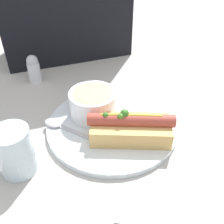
{
  "coord_description": "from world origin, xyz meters",
  "views": [
    {
      "loc": [
        -0.15,
        -0.41,
        0.38
      ],
      "look_at": [
        0.0,
        0.0,
        0.04
      ],
      "focal_mm": 42.0,
      "sensor_mm": 36.0,
      "label": 1
    }
  ],
  "objects_px": {
    "soup_bowl": "(93,102)",
    "spoon": "(60,126)",
    "hot_dog": "(131,128)",
    "salt_shaker": "(34,69)",
    "drinking_glass": "(15,151)"
  },
  "relations": [
    {
      "from": "spoon",
      "to": "salt_shaker",
      "type": "height_order",
      "value": "salt_shaker"
    },
    {
      "from": "hot_dog",
      "to": "drinking_glass",
      "type": "bearing_deg",
      "value": -158.18
    },
    {
      "from": "hot_dog",
      "to": "drinking_glass",
      "type": "distance_m",
      "value": 0.22
    },
    {
      "from": "spoon",
      "to": "drinking_glass",
      "type": "relative_size",
      "value": 1.28
    },
    {
      "from": "spoon",
      "to": "drinking_glass",
      "type": "distance_m",
      "value": 0.12
    },
    {
      "from": "spoon",
      "to": "drinking_glass",
      "type": "bearing_deg",
      "value": 89.79
    },
    {
      "from": "soup_bowl",
      "to": "spoon",
      "type": "distance_m",
      "value": 0.09
    },
    {
      "from": "spoon",
      "to": "drinking_glass",
      "type": "xyz_separation_m",
      "value": [
        -0.09,
        -0.08,
        0.03
      ]
    },
    {
      "from": "hot_dog",
      "to": "soup_bowl",
      "type": "xyz_separation_m",
      "value": [
        -0.05,
        0.1,
        0.01
      ]
    },
    {
      "from": "hot_dog",
      "to": "salt_shaker",
      "type": "height_order",
      "value": "same"
    },
    {
      "from": "salt_shaker",
      "to": "drinking_glass",
      "type": "bearing_deg",
      "value": -102.05
    },
    {
      "from": "spoon",
      "to": "soup_bowl",
      "type": "bearing_deg",
      "value": -118.64
    },
    {
      "from": "hot_dog",
      "to": "drinking_glass",
      "type": "height_order",
      "value": "drinking_glass"
    },
    {
      "from": "soup_bowl",
      "to": "salt_shaker",
      "type": "relative_size",
      "value": 1.34
    },
    {
      "from": "hot_dog",
      "to": "spoon",
      "type": "distance_m",
      "value": 0.15
    }
  ]
}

